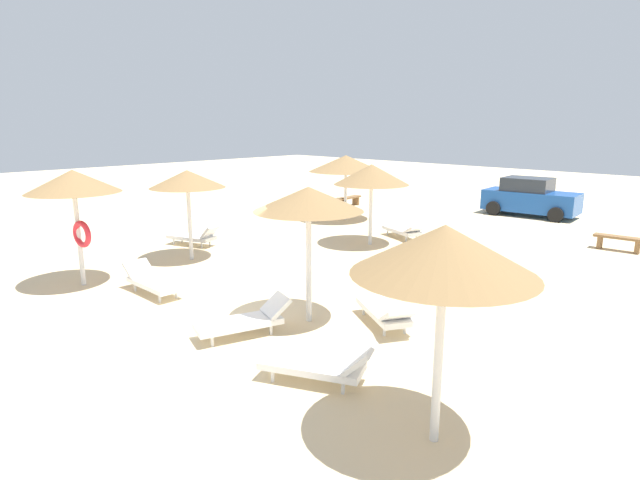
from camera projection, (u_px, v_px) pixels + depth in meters
name	position (u px, v px, depth m)	size (l,w,h in m)	color
ground_plane	(226.00, 314.00, 11.41)	(80.00, 80.00, 0.00)	beige
parasol_0	(308.00, 200.00, 10.48)	(2.27, 2.27, 2.89)	silver
parasol_1	(444.00, 251.00, 6.33)	(2.34, 2.34, 2.95)	silver
parasol_2	(73.00, 183.00, 12.89)	(2.30, 2.30, 3.00)	silver
parasol_3	(187.00, 179.00, 15.45)	(2.27, 2.27, 2.76)	silver
parasol_4	(371.00, 175.00, 17.41)	(2.55, 2.55, 2.78)	silver
parasol_5	(346.00, 163.00, 21.98)	(3.16, 3.16, 2.78)	silver
lounger_0	(245.00, 320.00, 10.24)	(1.20, 1.99, 0.72)	white
lounger_1	(320.00, 365.00, 8.36)	(1.97, 1.38, 0.74)	white
lounger_2	(152.00, 281.00, 12.76)	(1.90, 0.65, 0.70)	white
lounger_3	(195.00, 236.00, 17.70)	(1.97, 1.21, 0.78)	white
lounger_4	(404.00, 230.00, 18.78)	(2.02, 1.26, 0.63)	white
lounger_5	(300.00, 210.00, 22.92)	(1.93, 0.88, 0.79)	white
lounger_6	(386.00, 312.00, 10.69)	(1.96, 1.52, 0.67)	white
bench_0	(619.00, 240.00, 16.99)	(1.53, 0.51, 0.49)	brown
bench_1	(350.00, 199.00, 25.97)	(0.53, 1.53, 0.49)	brown
bench_2	(332.00, 202.00, 25.00)	(0.52, 1.53, 0.49)	brown
parked_car	(530.00, 198.00, 23.26)	(4.13, 2.26, 1.72)	#194C9E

